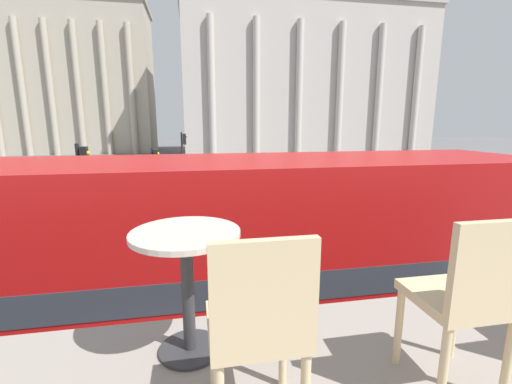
{
  "coord_description": "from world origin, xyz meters",
  "views": [
    {
      "loc": [
        0.41,
        -2.17,
        4.77
      ],
      "look_at": [
        3.7,
        15.53,
        1.09
      ],
      "focal_mm": 24.0,
      "sensor_mm": 36.0,
      "label": 1
    }
  ],
  "objects_px": {
    "pedestrian_yellow": "(137,167)",
    "pedestrian_olive": "(10,226)",
    "double_decker_bus": "(245,263)",
    "cafe_dining_table": "(187,265)",
    "plaza_building_left": "(76,80)",
    "traffic_light_far": "(183,154)",
    "plaza_building_right": "(302,84)",
    "car_black": "(117,181)",
    "cafe_chair_0": "(259,324)",
    "car_silver": "(175,182)",
    "traffic_light_near": "(84,191)",
    "traffic_light_mid": "(155,172)",
    "cafe_chair_1": "(467,295)"
  },
  "relations": [
    {
      "from": "traffic_light_near",
      "to": "traffic_light_mid",
      "type": "height_order",
      "value": "traffic_light_near"
    },
    {
      "from": "plaza_building_right",
      "to": "pedestrian_olive",
      "type": "distance_m",
      "value": 46.66
    },
    {
      "from": "double_decker_bus",
      "to": "plaza_building_left",
      "type": "distance_m",
      "value": 58.82
    },
    {
      "from": "cafe_chair_0",
      "to": "car_silver",
      "type": "distance_m",
      "value": 23.24
    },
    {
      "from": "traffic_light_mid",
      "to": "car_silver",
      "type": "distance_m",
      "value": 6.65
    },
    {
      "from": "double_decker_bus",
      "to": "traffic_light_mid",
      "type": "xyz_separation_m",
      "value": [
        -2.75,
        12.16,
        -0.01
      ]
    },
    {
      "from": "pedestrian_yellow",
      "to": "pedestrian_olive",
      "type": "distance_m",
      "value": 17.44
    },
    {
      "from": "cafe_dining_table",
      "to": "traffic_light_mid",
      "type": "height_order",
      "value": "cafe_dining_table"
    },
    {
      "from": "cafe_dining_table",
      "to": "pedestrian_yellow",
      "type": "relative_size",
      "value": 0.45
    },
    {
      "from": "traffic_light_near",
      "to": "car_silver",
      "type": "xyz_separation_m",
      "value": [
        2.07,
        12.98,
        -1.99
      ]
    },
    {
      "from": "double_decker_bus",
      "to": "traffic_light_mid",
      "type": "bearing_deg",
      "value": 97.46
    },
    {
      "from": "pedestrian_olive",
      "to": "traffic_light_mid",
      "type": "bearing_deg",
      "value": -87.43
    },
    {
      "from": "traffic_light_mid",
      "to": "car_black",
      "type": "distance_m",
      "value": 8.46
    },
    {
      "from": "traffic_light_near",
      "to": "car_silver",
      "type": "height_order",
      "value": "traffic_light_near"
    },
    {
      "from": "plaza_building_left",
      "to": "traffic_light_near",
      "type": "height_order",
      "value": "plaza_building_left"
    },
    {
      "from": "plaza_building_left",
      "to": "traffic_light_mid",
      "type": "xyz_separation_m",
      "value": [
        15.8,
        -42.94,
        -8.93
      ]
    },
    {
      "from": "double_decker_bus",
      "to": "traffic_light_far",
      "type": "distance_m",
      "value": 17.59
    },
    {
      "from": "cafe_chair_0",
      "to": "plaza_building_right",
      "type": "distance_m",
      "value": 54.49
    },
    {
      "from": "cafe_dining_table",
      "to": "car_silver",
      "type": "bearing_deg",
      "value": 93.15
    },
    {
      "from": "car_silver",
      "to": "cafe_chair_1",
      "type": "bearing_deg",
      "value": -133.0
    },
    {
      "from": "plaza_building_right",
      "to": "traffic_light_near",
      "type": "height_order",
      "value": "plaza_building_right"
    },
    {
      "from": "cafe_chair_0",
      "to": "pedestrian_olive",
      "type": "height_order",
      "value": "cafe_chair_0"
    },
    {
      "from": "double_decker_bus",
      "to": "traffic_light_mid",
      "type": "relative_size",
      "value": 2.9
    },
    {
      "from": "cafe_chair_1",
      "to": "car_silver",
      "type": "xyz_separation_m",
      "value": [
        -2.52,
        22.91,
        -3.27
      ]
    },
    {
      "from": "plaza_building_right",
      "to": "pedestrian_yellow",
      "type": "relative_size",
      "value": 22.59
    },
    {
      "from": "double_decker_bus",
      "to": "cafe_dining_table",
      "type": "height_order",
      "value": "cafe_dining_table"
    },
    {
      "from": "plaza_building_right",
      "to": "pedestrian_olive",
      "type": "height_order",
      "value": "plaza_building_right"
    },
    {
      "from": "pedestrian_olive",
      "to": "plaza_building_left",
      "type": "bearing_deg",
      "value": -24.38
    },
    {
      "from": "plaza_building_right",
      "to": "car_black",
      "type": "relative_size",
      "value": 8.66
    },
    {
      "from": "traffic_light_near",
      "to": "traffic_light_far",
      "type": "xyz_separation_m",
      "value": [
        2.77,
        11.91,
        -0.01
      ]
    },
    {
      "from": "car_silver",
      "to": "pedestrian_olive",
      "type": "height_order",
      "value": "pedestrian_olive"
    },
    {
      "from": "traffic_light_near",
      "to": "car_silver",
      "type": "distance_m",
      "value": 13.29
    },
    {
      "from": "cafe_dining_table",
      "to": "plaza_building_left",
      "type": "relative_size",
      "value": 0.03
    },
    {
      "from": "cafe_dining_table",
      "to": "traffic_light_far",
      "type": "xyz_separation_m",
      "value": [
        -0.54,
        21.3,
        -1.31
      ]
    },
    {
      "from": "car_black",
      "to": "pedestrian_yellow",
      "type": "distance_m",
      "value": 5.71
    },
    {
      "from": "cafe_chair_1",
      "to": "plaza_building_left",
      "type": "distance_m",
      "value": 62.79
    },
    {
      "from": "car_black",
      "to": "pedestrian_yellow",
      "type": "bearing_deg",
      "value": 71.81
    },
    {
      "from": "double_decker_bus",
      "to": "plaza_building_left",
      "type": "bearing_deg",
      "value": 103.33
    },
    {
      "from": "double_decker_bus",
      "to": "cafe_dining_table",
      "type": "bearing_deg",
      "value": -108.6
    },
    {
      "from": "cafe_chair_0",
      "to": "traffic_light_near",
      "type": "xyz_separation_m",
      "value": [
        -3.59,
        9.99,
        -1.28
      ]
    },
    {
      "from": "cafe_chair_1",
      "to": "plaza_building_right",
      "type": "height_order",
      "value": "plaza_building_right"
    },
    {
      "from": "plaza_building_left",
      "to": "pedestrian_yellow",
      "type": "bearing_deg",
      "value": -66.5
    },
    {
      "from": "cafe_chair_1",
      "to": "pedestrian_olive",
      "type": "bearing_deg",
      "value": 122.94
    },
    {
      "from": "cafe_dining_table",
      "to": "plaza_building_right",
      "type": "distance_m",
      "value": 54.01
    },
    {
      "from": "cafe_dining_table",
      "to": "car_black",
      "type": "height_order",
      "value": "cafe_dining_table"
    },
    {
      "from": "traffic_light_far",
      "to": "cafe_dining_table",
      "type": "bearing_deg",
      "value": -88.56
    },
    {
      "from": "traffic_light_mid",
      "to": "traffic_light_near",
      "type": "bearing_deg",
      "value": -102.48
    },
    {
      "from": "cafe_chair_0",
      "to": "traffic_light_mid",
      "type": "bearing_deg",
      "value": 99.8
    },
    {
      "from": "traffic_light_near",
      "to": "traffic_light_mid",
      "type": "distance_m",
      "value": 6.72
    },
    {
      "from": "car_silver",
      "to": "pedestrian_yellow",
      "type": "distance_m",
      "value": 7.65
    }
  ]
}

